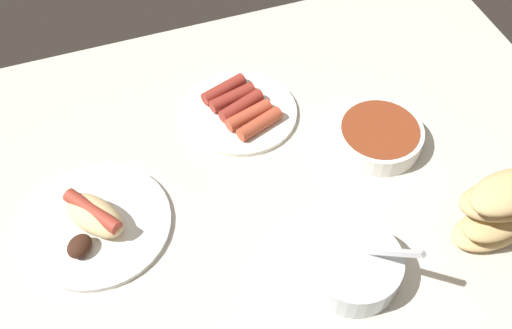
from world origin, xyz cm
name	(u,v)px	position (x,y,z in cm)	size (l,w,h in cm)	color
ground_plane	(275,185)	(0.00, 0.00, -1.50)	(120.00, 90.00, 3.00)	beige
bowl_coleslaw	(354,266)	(4.91, -21.33, 2.98)	(14.65, 14.65, 14.87)	silver
bowl_chili	(379,135)	(20.65, 1.41, 2.32)	(15.70, 15.70, 4.20)	white
bread_stack	(498,211)	(28.56, -21.91, 7.20)	(14.46, 10.15, 14.40)	#DBB77A
plate_hotdog_assembled	(95,221)	(-31.16, 0.74, 1.65)	(24.38, 24.38, 5.61)	white
plate_sausages	(241,110)	(-0.58, 16.67, 1.21)	(21.21, 21.21, 3.55)	white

